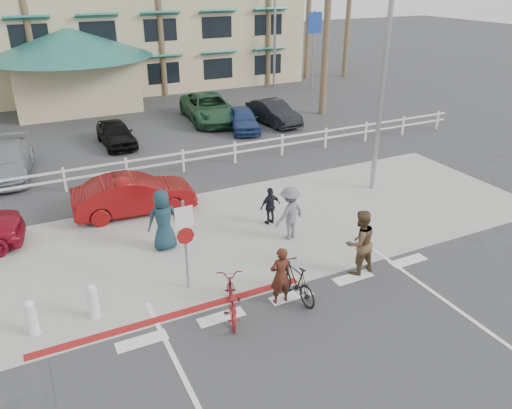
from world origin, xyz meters
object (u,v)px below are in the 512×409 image
bike_red (231,299)px  car_white_sedan (134,195)px  sign_post (185,241)px  bike_black (296,281)px

bike_red → car_white_sedan: 6.93m
sign_post → bike_red: 1.97m
bike_red → bike_black: bike_black is taller
sign_post → bike_red: size_ratio=1.56×
bike_black → car_white_sedan: 7.38m
sign_post → car_white_sedan: bearing=91.4°
bike_black → bike_red: bearing=-5.2°
bike_red → car_white_sedan: (-0.69, 6.89, 0.21)m
bike_red → bike_black: bearing=-161.9°
sign_post → car_white_sedan: (-0.13, 5.27, -0.76)m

